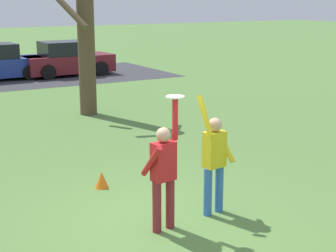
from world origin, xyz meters
TOP-DOWN VIEW (x-y plane):
  - ground_plane at (0.00, 0.00)m, footprint 120.00×120.00m
  - person_catcher at (-0.09, -0.18)m, footprint 0.56×0.49m
  - person_defender at (0.96, -0.03)m, footprint 0.58×0.49m
  - frisbee_disc at (0.13, -0.15)m, footprint 0.28×0.28m
  - parked_car_maroon at (4.50, 16.94)m, footprint 4.13×2.10m
  - bare_tree_tall at (2.10, 8.38)m, footprint 2.10×1.48m
  - field_cone_orange at (-0.17, 2.06)m, footprint 0.26×0.26m

SIDE VIEW (x-z plane):
  - ground_plane at x=0.00m, z-range 0.00..0.00m
  - field_cone_orange at x=-0.17m, z-range 0.00..0.32m
  - parked_car_maroon at x=4.50m, z-range -0.07..1.52m
  - person_defender at x=0.96m, z-range -0.04..2.00m
  - person_catcher at x=-0.09m, z-range -0.06..2.02m
  - frisbee_disc at x=0.13m, z-range 2.08..2.10m
  - bare_tree_tall at x=2.10m, z-range 0.15..5.78m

